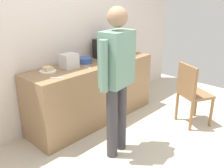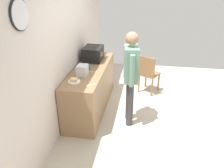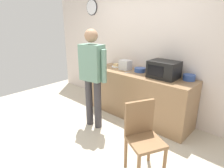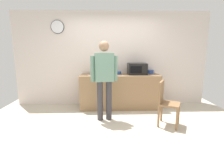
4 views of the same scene
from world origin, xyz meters
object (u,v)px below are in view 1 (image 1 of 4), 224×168
sandwich_plate (48,70)px  toaster (69,61)px  wooden_chair (192,92)px  microwave (112,48)px  person_standing (117,73)px  spoon_utensil (87,67)px  cereal_bowl (121,49)px  fork_utensil (57,78)px  salad_bowl (85,60)px

sandwich_plate → toaster: toaster is taller
toaster → wooden_chair: 1.83m
wooden_chair → sandwich_plate: bearing=140.6°
microwave → toaster: 0.86m
person_standing → spoon_utensil: bearing=74.2°
cereal_bowl → spoon_utensil: 1.11m
cereal_bowl → fork_utensil: bearing=-166.1°
salad_bowl → person_standing: person_standing is taller
salad_bowl → toaster: 0.34m
cereal_bowl → toaster: (-1.25, -0.16, 0.05)m
microwave → salad_bowl: size_ratio=2.27×
sandwich_plate → salad_bowl: size_ratio=1.00×
sandwich_plate → wooden_chair: bearing=-39.4°
microwave → wooden_chair: bearing=-71.5°
toaster → person_standing: 0.89m
microwave → cereal_bowl: bearing=22.0°
cereal_bowl → fork_utensil: size_ratio=1.19×
microwave → person_standing: bearing=-134.5°
microwave → sandwich_plate: 1.17m
fork_utensil → wooden_chair: 1.96m
cereal_bowl → spoon_utensil: size_ratio=1.19×
spoon_utensil → person_standing: (-0.21, -0.73, 0.11)m
toaster → salad_bowl: bearing=9.4°
spoon_utensil → sandwich_plate: bearing=155.5°
toaster → spoon_utensil: toaster is taller
cereal_bowl → toaster: 1.27m
toaster → spoon_utensil: size_ratio=1.29×
salad_bowl → person_standing: bearing=-109.9°
microwave → salad_bowl: microwave is taller
cereal_bowl → fork_utensil: (-1.64, -0.41, -0.04)m
person_standing → wooden_chair: 1.42m
toaster → fork_utensil: toaster is taller
microwave → wooden_chair: 1.39m
spoon_utensil → wooden_chair: (1.08, -1.06, -0.40)m
sandwich_plate → cereal_bowl: bearing=3.3°
sandwich_plate → spoon_utensil: size_ratio=1.30×
microwave → fork_utensil: 1.28m
microwave → spoon_utensil: size_ratio=2.94×
wooden_chair → microwave: bearing=108.5°
fork_utensil → toaster: bearing=32.7°
person_standing → toaster: bearing=89.0°
sandwich_plate → spoon_utensil: sandwich_plate is taller
sandwich_plate → toaster: (0.30, -0.07, 0.08)m
microwave → spoon_utensil: bearing=-166.9°
sandwich_plate → cereal_bowl: (1.55, 0.09, 0.03)m
salad_bowl → spoon_utensil: salad_bowl is taller
sandwich_plate → fork_utensil: 0.33m
microwave → toaster: microwave is taller
cereal_bowl → wooden_chair: cereal_bowl is taller
salad_bowl → spoon_utensil: size_ratio=1.29×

